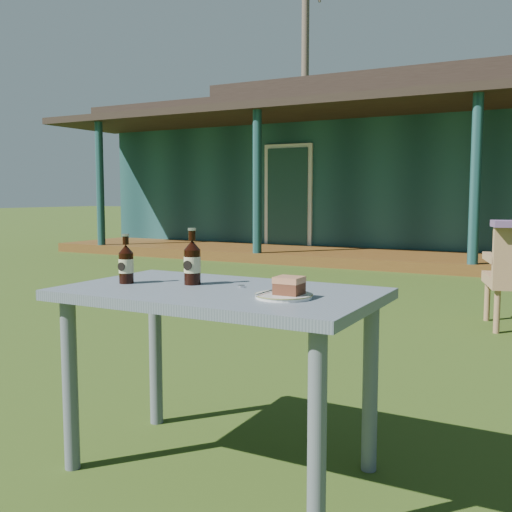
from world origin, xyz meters
The scene contains 10 objects.
ground centered at (0.00, 0.00, 0.00)m, with size 80.00×80.00×0.00m, color #334916.
pavilion centered at (0.00, 9.39, 1.61)m, with size 15.80×8.30×3.45m.
tree_left centered at (-8.00, 17.50, 5.25)m, with size 0.28×0.28×10.50m, color brown.
cafe_table centered at (0.00, -1.60, 0.62)m, with size 1.20×0.70×0.72m.
plate centered at (0.31, -1.66, 0.73)m, with size 0.20×0.20×0.01m.
cake_slice centered at (0.32, -1.66, 0.77)m, with size 0.09×0.09×0.06m.
fork centered at (0.24, -1.67, 0.74)m, with size 0.01×0.14×0.00m, color silver.
cola_bottle_near centered at (-0.16, -1.55, 0.81)m, with size 0.07×0.07×0.23m.
cola_bottle_far centered at (-0.41, -1.65, 0.80)m, with size 0.06×0.06×0.20m.
bottle_cap centered at (0.05, -1.52, 0.72)m, with size 0.03×0.03×0.01m, color silver.
Camera 1 is at (1.20, -3.53, 1.08)m, focal length 42.00 mm.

